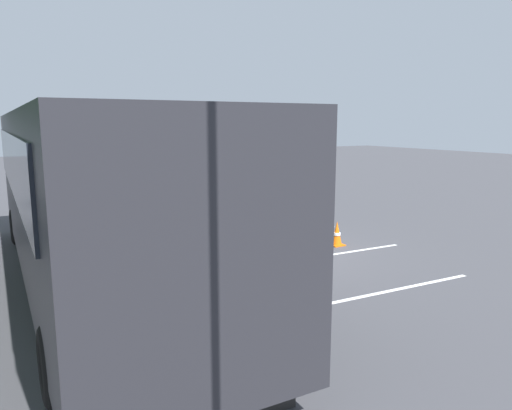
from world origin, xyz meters
TOP-DOWN VIEW (x-y plane):
  - ground_plane at (0.00, 0.00)m, footprint 80.00×80.00m
  - tour_bus at (-0.37, 4.05)m, footprint 11.51×2.70m
  - spectator_far_left at (-2.81, 1.08)m, footprint 0.57×0.32m
  - spectator_left at (-1.72, 1.24)m, footprint 0.58×0.34m
  - spectator_centre at (-0.55, 1.13)m, footprint 0.57×0.32m
  - spectator_right at (0.47, 1.30)m, footprint 0.58×0.35m
  - spectator_far_right at (1.54, 1.44)m, footprint 0.57×0.32m
  - parked_motorcycle_silver at (-1.39, 1.77)m, footprint 2.05×0.58m
  - stunt_motorcycle at (2.21, -1.79)m, footprint 1.73×1.07m
  - traffic_cone at (-0.37, -1.91)m, footprint 0.34×0.34m
  - bay_line_a at (-3.50, -0.80)m, footprint 0.25×3.68m
  - bay_line_b at (-0.98, -0.80)m, footprint 0.31×4.95m
  - bay_line_c at (1.53, -0.80)m, footprint 0.31×4.98m

SIDE VIEW (x-z plane):
  - ground_plane at x=0.00m, z-range 0.00..0.00m
  - bay_line_a at x=-3.50m, z-range 0.00..0.01m
  - bay_line_b at x=-0.98m, z-range 0.00..0.01m
  - bay_line_c at x=1.53m, z-range 0.00..0.01m
  - traffic_cone at x=-0.37m, z-range -0.01..0.62m
  - parked_motorcycle_silver at x=-1.39m, z-range -0.01..0.97m
  - spectator_left at x=-1.72m, z-range 0.15..1.82m
  - spectator_far_right at x=1.54m, z-range 0.16..1.87m
  - spectator_right at x=0.47m, z-range 0.16..1.88m
  - spectator_centre at x=-0.55m, z-range 0.17..1.91m
  - stunt_motorcycle at x=2.21m, z-range 0.10..2.03m
  - spectator_far_left at x=-2.81m, z-range 0.17..1.95m
  - tour_bus at x=-0.37m, z-range 0.02..3.27m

